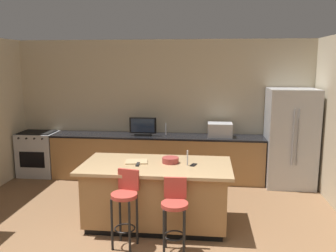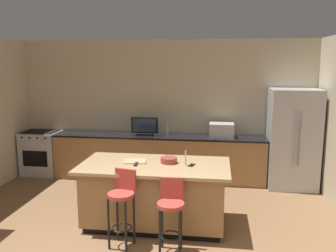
% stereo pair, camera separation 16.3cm
% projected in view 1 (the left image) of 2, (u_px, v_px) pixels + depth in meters
% --- Properties ---
extents(wall_back, '(6.63, 0.12, 2.85)m').
position_uv_depth(wall_back, '(162.00, 109.00, 7.49)').
color(wall_back, beige).
rests_on(wall_back, ground_plane).
extents(counter_back, '(4.32, 0.62, 0.92)m').
position_uv_depth(counter_back, '(157.00, 157.00, 7.30)').
color(counter_back, '#9E7042').
rests_on(counter_back, ground_plane).
extents(kitchen_island, '(2.17, 1.12, 0.93)m').
position_uv_depth(kitchen_island, '(157.00, 194.00, 5.23)').
color(kitchen_island, black).
rests_on(kitchen_island, ground_plane).
extents(refrigerator, '(0.91, 0.80, 1.90)m').
position_uv_depth(refrigerator, '(290.00, 138.00, 6.85)').
color(refrigerator, '#B7BABF').
rests_on(refrigerator, ground_plane).
extents(range_oven, '(0.77, 0.63, 0.94)m').
position_uv_depth(range_oven, '(39.00, 154.00, 7.57)').
color(range_oven, '#B7BABF').
rests_on(range_oven, ground_plane).
extents(microwave, '(0.48, 0.36, 0.28)m').
position_uv_depth(microwave, '(220.00, 130.00, 7.05)').
color(microwave, '#B7BABF').
rests_on(microwave, counter_back).
extents(tv_monitor, '(0.54, 0.16, 0.37)m').
position_uv_depth(tv_monitor, '(143.00, 127.00, 7.17)').
color(tv_monitor, black).
rests_on(tv_monitor, counter_back).
extents(sink_faucet_back, '(0.02, 0.02, 0.24)m').
position_uv_depth(sink_faucet_back, '(166.00, 129.00, 7.27)').
color(sink_faucet_back, '#B2B2B7').
rests_on(sink_faucet_back, counter_back).
extents(sink_faucet_island, '(0.02, 0.02, 0.22)m').
position_uv_depth(sink_faucet_island, '(187.00, 158.00, 5.08)').
color(sink_faucet_island, '#B2B2B7').
rests_on(sink_faucet_island, kitchen_island).
extents(bar_stool_left, '(0.34, 0.36, 1.02)m').
position_uv_depth(bar_stool_left, '(125.00, 201.00, 4.58)').
color(bar_stool_left, '#B23D33').
rests_on(bar_stool_left, ground_plane).
extents(bar_stool_right, '(0.34, 0.34, 0.95)m').
position_uv_depth(bar_stool_right, '(175.00, 210.00, 4.44)').
color(bar_stool_right, '#B23D33').
rests_on(bar_stool_right, ground_plane).
extents(fruit_bowl, '(0.24, 0.24, 0.08)m').
position_uv_depth(fruit_bowl, '(170.00, 160.00, 5.21)').
color(fruit_bowl, '#993833').
rests_on(fruit_bowl, kitchen_island).
extents(cell_phone, '(0.11, 0.16, 0.01)m').
position_uv_depth(cell_phone, '(194.00, 165.00, 5.10)').
color(cell_phone, black).
rests_on(cell_phone, kitchen_island).
extents(tv_remote, '(0.05, 0.17, 0.02)m').
position_uv_depth(tv_remote, '(138.00, 164.00, 5.11)').
color(tv_remote, black).
rests_on(tv_remote, kitchen_island).
extents(cutting_board, '(0.36, 0.31, 0.02)m').
position_uv_depth(cutting_board, '(137.00, 162.00, 5.25)').
color(cutting_board, tan).
rests_on(cutting_board, kitchen_island).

